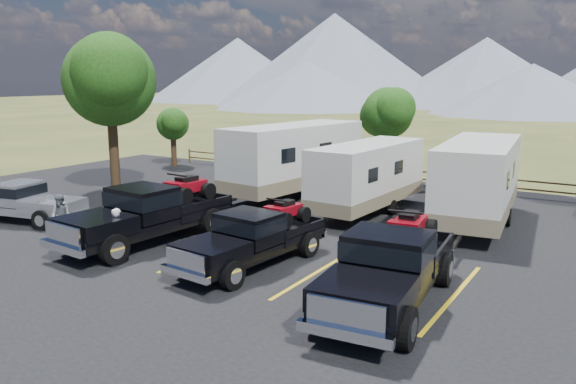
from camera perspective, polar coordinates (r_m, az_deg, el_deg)
The scene contains 17 objects.
ground at distance 15.11m, azimuth -11.02°, elevation -10.92°, with size 320.00×320.00×0.00m, color #424C20.
asphalt_lot at distance 17.26m, azimuth -4.21°, elevation -7.77°, with size 44.00×34.00×0.04m, color black.
stall_lines at distance 18.03m, azimuth -2.34°, elevation -6.82°, with size 12.12×5.50×0.01m.
tree_big_nw at distance 29.32m, azimuth -17.70°, elevation 10.73°, with size 5.54×5.18×7.84m.
tree_north at distance 31.47m, azimuth 10.06°, elevation 7.89°, with size 3.46×3.24×5.25m.
tree_nw_small at distance 37.48m, azimuth -11.64°, elevation 6.77°, with size 2.59×2.43×3.85m.
rail_fence at distance 30.09m, azimuth 16.61°, elevation 1.24°, with size 36.12×0.12×1.00m.
mountain_range at distance 117.43m, azimuth 23.80°, elevation 11.57°, with size 209.00×71.00×20.00m.
rig_left at distance 20.18m, azimuth -13.89°, elevation -1.99°, with size 2.77×6.86×2.24m.
rig_center at distance 17.26m, azimuth -3.46°, elevation -4.53°, with size 2.41×5.80×1.89m.
rig_right at distance 14.49m, azimuth 10.38°, elevation -7.29°, with size 2.79×6.68×2.17m.
trailer_left at distance 27.12m, azimuth 0.59°, elevation 3.34°, with size 3.61×10.11×3.49m.
trailer_center at distance 24.06m, azimuth 8.07°, elevation 1.53°, with size 2.59×8.57×2.97m.
trailer_right at distance 23.00m, azimuth 18.73°, elevation 1.00°, with size 3.26×9.53×3.30m.
pickup_silver at distance 24.87m, azimuth -25.39°, elevation -0.86°, with size 5.56×2.79×1.60m.
person_a at distance 18.78m, azimuth -16.90°, elevation -3.99°, with size 0.59×0.39×1.63m, color white.
person_b at distance 21.90m, azimuth -22.08°, elevation -2.26°, with size 0.76×0.59×1.57m, color slate.
Camera 1 is at (9.62, -10.16, 5.70)m, focal length 35.00 mm.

